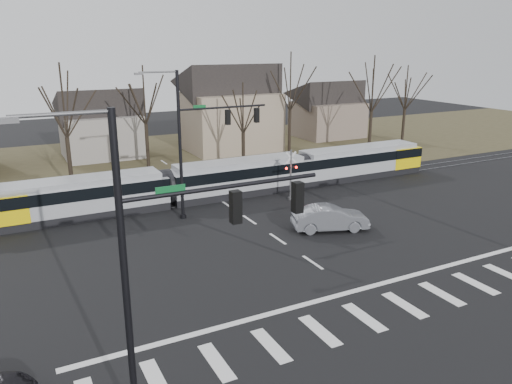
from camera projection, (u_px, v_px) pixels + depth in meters
name	position (u px, v px, depth m)	size (l,w,h in m)	color
ground	(334.00, 277.00, 26.37)	(140.00, 140.00, 0.00)	black
grass_verge	(158.00, 159.00, 53.66)	(140.00, 28.00, 0.01)	#38331E
crosswalk	(385.00, 311.00, 22.96)	(27.00, 2.60, 0.01)	silver
stop_line	(355.00, 291.00, 24.83)	(28.00, 0.35, 0.01)	silver
lane_dashes	(216.00, 197.00, 40.02)	(0.18, 30.00, 0.01)	silver
rail_pair	(217.00, 198.00, 39.84)	(90.00, 1.52, 0.06)	#59595E
tram	(238.00, 176.00, 40.44)	(37.39, 2.78, 2.83)	gray
sedan	(330.00, 218.00, 32.81)	(5.30, 3.30, 1.65)	slate
signal_pole_near_left	(177.00, 254.00, 15.08)	(9.28, 0.44, 10.20)	black
signal_pole_far	(202.00, 136.00, 34.36)	(9.28, 0.44, 10.20)	black
rail_crossing_signal	(291.00, 177.00, 38.94)	(1.08, 0.36, 4.00)	#59595B
tree_row	(194.00, 118.00, 48.00)	(59.20, 7.20, 10.00)	black
house_b	(101.00, 120.00, 53.76)	(8.64, 7.56, 7.65)	gray
house_c	(230.00, 104.00, 56.97)	(10.80, 8.64, 10.10)	gray
house_d	(328.00, 106.00, 65.61)	(8.64, 7.56, 7.65)	#6B5B4F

